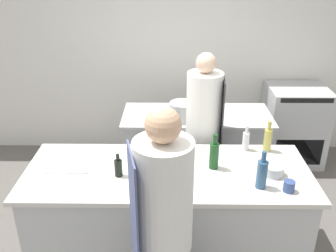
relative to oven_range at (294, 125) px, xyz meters
name	(u,v)px	position (x,y,z in m)	size (l,w,h in m)	color
ground_plane	(168,251)	(-1.64, -1.75, -0.51)	(16.00, 16.00, 0.00)	#605B56
wall_back	(169,51)	(-1.64, 0.38, 0.89)	(8.00, 0.06, 2.80)	silver
prep_counter	(168,213)	(-1.64, -1.75, -0.06)	(2.42, 0.93, 0.90)	#B7BABC
pass_counter	(196,149)	(-1.31, -0.56, -0.06)	(1.69, 0.71, 0.90)	#B7BABC
oven_range	(294,125)	(0.00, 0.00, 0.00)	(0.74, 0.65, 1.02)	#B7BABC
chef_at_prep_near	(163,234)	(-1.66, -2.55, 0.39)	(0.42, 0.40, 1.80)	black
chef_at_stove	(203,135)	(-1.28, -1.00, 0.35)	(0.38, 0.36, 1.72)	black
bottle_olive_oil	(246,140)	(-0.91, -1.38, 0.49)	(0.06, 0.06, 0.24)	silver
bottle_vinegar	(268,139)	(-0.72, -1.40, 0.51)	(0.07, 0.07, 0.30)	#B2A84C
bottle_wine	(118,167)	(-2.04, -1.84, 0.47)	(0.06, 0.06, 0.20)	black
bottle_cooking_oil	(214,155)	(-1.24, -1.70, 0.52)	(0.08, 0.08, 0.32)	#19471E
bottle_sauce	(262,173)	(-0.90, -1.99, 0.52)	(0.08, 0.08, 0.32)	#2D5175
bowl_mixing_large	(181,163)	(-1.52, -1.70, 0.43)	(0.17, 0.17, 0.08)	tan
bowl_prep_small	(274,170)	(-0.75, -1.81, 0.43)	(0.16, 0.16, 0.08)	#B7BABC
cup	(289,186)	(-0.70, -2.05, 0.43)	(0.09, 0.09, 0.09)	#33477F
cutting_board	(69,165)	(-2.49, -1.69, 0.40)	(0.36, 0.25, 0.01)	white
stockpot	(182,111)	(-1.49, -0.70, 0.49)	(0.28, 0.28, 0.20)	#B7BABC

